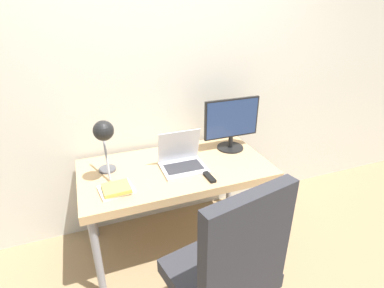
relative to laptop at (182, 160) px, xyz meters
The scene contains 9 objects.
ground_plane 0.84m from the laptop, 97.29° to the right, with size 12.00×12.00×0.00m, color #937A56.
wall_back 0.70m from the laptop, 95.45° to the left, with size 8.00×0.05×2.60m.
desk 0.13m from the laptop, 149.32° to the left, with size 1.38×0.73×0.72m.
laptop is the anchor object (origin of this frame).
monitor 0.53m from the laptop, 18.62° to the left, with size 0.46×0.22×0.42m.
desk_lamp 0.59m from the laptop, behind, with size 0.13×0.29×0.44m.
office_chair 0.87m from the laptop, 92.78° to the right, with size 0.60×0.57×1.11m.
book_stack 0.52m from the laptop, 163.26° to the right, with size 0.23×0.20×0.04m.
tv_remote 0.25m from the laptop, 59.94° to the right, with size 0.05×0.14×0.02m.
Camera 1 is at (-0.57, -1.48, 1.81)m, focal length 28.00 mm.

